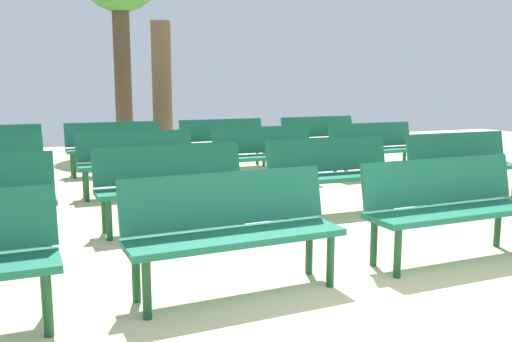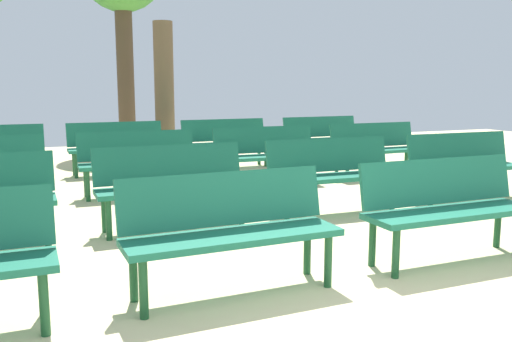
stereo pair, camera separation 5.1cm
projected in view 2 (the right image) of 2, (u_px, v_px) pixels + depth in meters
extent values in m
cylinder|color=#194C28|center=(44.00, 304.00, 3.33)|extent=(0.06, 0.06, 0.40)
cylinder|color=#194C28|center=(43.00, 286.00, 3.62)|extent=(0.06, 0.06, 0.40)
cube|color=#19664C|center=(234.00, 237.00, 3.96)|extent=(1.61, 0.48, 0.05)
cube|color=#19664C|center=(224.00, 199.00, 4.10)|extent=(1.60, 0.16, 0.40)
cylinder|color=#194C28|center=(143.00, 289.00, 3.57)|extent=(0.06, 0.06, 0.40)
cylinder|color=#194C28|center=(328.00, 261.00, 4.13)|extent=(0.06, 0.06, 0.40)
cylinder|color=#194C28|center=(133.00, 274.00, 3.86)|extent=(0.06, 0.06, 0.40)
cylinder|color=#194C28|center=(307.00, 249.00, 4.42)|extent=(0.06, 0.06, 0.40)
cube|color=#19664C|center=(453.00, 213.00, 4.70)|extent=(1.60, 0.44, 0.05)
cube|color=#19664C|center=(438.00, 181.00, 4.84)|extent=(1.60, 0.12, 0.40)
cylinder|color=#194C28|center=(396.00, 253.00, 4.32)|extent=(0.06, 0.06, 0.40)
cylinder|color=#194C28|center=(372.00, 243.00, 4.61)|extent=(0.06, 0.06, 0.40)
cylinder|color=#194C28|center=(498.00, 226.00, 5.15)|extent=(0.06, 0.06, 0.40)
cylinder|color=#194C28|center=(47.00, 226.00, 5.14)|extent=(0.06, 0.06, 0.40)
cylinder|color=#194C28|center=(46.00, 219.00, 5.43)|extent=(0.06, 0.06, 0.40)
cube|color=#19664C|center=(174.00, 189.00, 5.75)|extent=(1.60, 0.44, 0.05)
cube|color=#19664C|center=(169.00, 164.00, 5.89)|extent=(1.60, 0.12, 0.40)
cylinder|color=#194C28|center=(109.00, 220.00, 5.37)|extent=(0.06, 0.06, 0.40)
cylinder|color=#194C28|center=(242.00, 208.00, 5.90)|extent=(0.06, 0.06, 0.40)
cylinder|color=#194C28|center=(104.00, 213.00, 5.66)|extent=(0.06, 0.06, 0.40)
cylinder|color=#194C28|center=(231.00, 202.00, 6.20)|extent=(0.06, 0.06, 0.40)
cube|color=#19664C|center=(336.00, 177.00, 6.47)|extent=(1.61, 0.48, 0.05)
cube|color=#19664C|center=(328.00, 155.00, 6.62)|extent=(1.60, 0.16, 0.40)
cylinder|color=#194C28|center=(287.00, 204.00, 6.11)|extent=(0.06, 0.06, 0.40)
cylinder|color=#194C28|center=(393.00, 194.00, 6.61)|extent=(0.06, 0.06, 0.40)
cylinder|color=#194C28|center=(276.00, 198.00, 6.40)|extent=(0.06, 0.06, 0.40)
cylinder|color=#194C28|center=(378.00, 190.00, 6.91)|extent=(0.06, 0.06, 0.40)
cube|color=#19664C|center=(467.00, 168.00, 7.20)|extent=(1.61, 0.47, 0.05)
cube|color=#19664C|center=(458.00, 148.00, 7.35)|extent=(1.60, 0.16, 0.40)
cylinder|color=#194C28|center=(431.00, 191.00, 6.84)|extent=(0.06, 0.06, 0.40)
cylinder|color=#194C28|center=(415.00, 186.00, 7.13)|extent=(0.06, 0.06, 0.40)
cylinder|color=#194C28|center=(498.00, 180.00, 7.64)|extent=(0.06, 0.06, 0.40)
cylinder|color=#194C28|center=(40.00, 189.00, 6.93)|extent=(0.06, 0.06, 0.40)
cylinder|color=#194C28|center=(39.00, 185.00, 7.22)|extent=(0.06, 0.06, 0.40)
cube|color=#19664C|center=(139.00, 164.00, 7.50)|extent=(1.61, 0.49, 0.05)
cube|color=#19664C|center=(136.00, 145.00, 7.65)|extent=(1.60, 0.17, 0.40)
cylinder|color=#194C28|center=(88.00, 186.00, 7.14)|extent=(0.06, 0.06, 0.40)
cylinder|color=#194C28|center=(192.00, 180.00, 7.64)|extent=(0.06, 0.06, 0.40)
cylinder|color=#194C28|center=(86.00, 182.00, 7.44)|extent=(0.06, 0.06, 0.40)
cylinder|color=#194C28|center=(187.00, 176.00, 7.94)|extent=(0.06, 0.06, 0.40)
cube|color=#19664C|center=(268.00, 157.00, 8.27)|extent=(1.61, 0.49, 0.05)
cube|color=#19664C|center=(263.00, 140.00, 8.41)|extent=(1.60, 0.17, 0.40)
cylinder|color=#194C28|center=(228.00, 176.00, 7.91)|extent=(0.06, 0.06, 0.40)
cylinder|color=#194C28|center=(314.00, 171.00, 8.40)|extent=(0.06, 0.06, 0.40)
cylinder|color=#194C28|center=(221.00, 173.00, 8.20)|extent=(0.06, 0.06, 0.40)
cylinder|color=#194C28|center=(305.00, 168.00, 8.70)|extent=(0.06, 0.06, 0.40)
cube|color=#19664C|center=(379.00, 151.00, 9.04)|extent=(1.61, 0.46, 0.05)
cube|color=#19664C|center=(372.00, 135.00, 9.18)|extent=(1.60, 0.14, 0.40)
cylinder|color=#194C28|center=(347.00, 168.00, 8.65)|extent=(0.06, 0.06, 0.40)
cylinder|color=#194C28|center=(418.00, 163.00, 9.20)|extent=(0.06, 0.06, 0.40)
cylinder|color=#194C28|center=(337.00, 166.00, 8.94)|extent=(0.06, 0.06, 0.40)
cylinder|color=#194C28|center=(406.00, 161.00, 9.49)|extent=(0.06, 0.06, 0.40)
cylinder|color=#194C28|center=(39.00, 168.00, 8.72)|extent=(0.06, 0.06, 0.40)
cylinder|color=#194C28|center=(39.00, 165.00, 9.01)|extent=(0.06, 0.06, 0.40)
cube|color=#19664C|center=(118.00, 149.00, 9.27)|extent=(1.60, 0.45, 0.05)
cube|color=#19664C|center=(115.00, 134.00, 9.42)|extent=(1.60, 0.13, 0.40)
cylinder|color=#194C28|center=(76.00, 166.00, 8.89)|extent=(0.06, 0.06, 0.40)
cylinder|color=#194C28|center=(161.00, 161.00, 9.43)|extent=(0.06, 0.06, 0.40)
cylinder|color=#194C28|center=(74.00, 163.00, 9.18)|extent=(0.06, 0.06, 0.40)
cylinder|color=#194C28|center=(157.00, 159.00, 9.72)|extent=(0.06, 0.06, 0.40)
cube|color=#19664C|center=(227.00, 144.00, 10.01)|extent=(1.60, 0.44, 0.05)
cube|color=#19664C|center=(224.00, 130.00, 10.16)|extent=(1.60, 0.12, 0.40)
cylinder|color=#194C28|center=(193.00, 160.00, 9.64)|extent=(0.06, 0.06, 0.40)
cylinder|color=#194C28|center=(266.00, 156.00, 10.17)|extent=(0.06, 0.06, 0.40)
cylinder|color=#194C28|center=(188.00, 157.00, 9.93)|extent=(0.06, 0.06, 0.40)
cylinder|color=#194C28|center=(259.00, 154.00, 10.46)|extent=(0.06, 0.06, 0.40)
cube|color=#19664C|center=(325.00, 140.00, 10.79)|extent=(1.61, 0.46, 0.05)
cube|color=#19664C|center=(320.00, 127.00, 10.94)|extent=(1.60, 0.14, 0.40)
cylinder|color=#194C28|center=(297.00, 154.00, 10.41)|extent=(0.06, 0.06, 0.40)
cylinder|color=#194C28|center=(359.00, 150.00, 10.96)|extent=(0.06, 0.06, 0.40)
cylinder|color=#194C28|center=(289.00, 152.00, 10.70)|extent=(0.06, 0.06, 0.40)
cylinder|color=#194C28|center=(350.00, 149.00, 11.25)|extent=(0.06, 0.06, 0.40)
cylinder|color=#4C3A28|center=(125.00, 73.00, 12.92)|extent=(0.39, 0.39, 3.55)
cylinder|color=brown|center=(164.00, 91.00, 11.04)|extent=(0.39, 0.39, 2.75)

